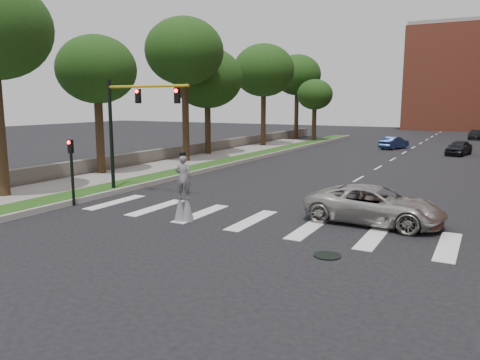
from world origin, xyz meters
TOP-DOWN VIEW (x-y plane):
  - ground_plane at (0.00, 0.00)m, footprint 160.00×160.00m
  - grass_median at (-11.50, 20.00)m, footprint 2.00×60.00m
  - median_curb at (-10.45, 20.00)m, footprint 0.20×60.00m
  - sidewalk_left at (-14.50, 10.00)m, footprint 4.00×60.00m
  - stone_wall at (-17.00, 22.00)m, footprint 0.50×56.00m
  - manhole at (3.00, -2.00)m, footprint 0.90×0.90m
  - traffic_signal at (-9.78, 3.00)m, footprint 5.30×0.23m
  - secondary_signal at (-10.30, -0.50)m, footprint 0.25×0.21m
  - stilt_performer at (-3.82, -0.43)m, footprint 0.82×0.67m
  - suv_crossing at (3.40, 3.00)m, footprint 5.76×2.89m
  - car_near at (4.88, 32.28)m, footprint 2.47×4.38m
  - car_mid at (-1.62, 35.42)m, footprint 2.68×4.22m
  - car_far at (5.60, 53.63)m, footprint 1.77×4.24m
  - tree_1 at (-15.97, 7.13)m, footprint 5.30×5.30m
  - tree_2 at (-14.70, 15.49)m, footprint 6.32×6.32m
  - tree_3 at (-15.98, 20.92)m, footprint 6.53×6.53m
  - tree_4 at (-15.13, 31.24)m, footprint 6.75×6.75m
  - tree_5 at (-15.77, 42.93)m, footprint 6.27×6.27m
  - tree_6 at (-12.01, 39.37)m, footprint 4.38×4.38m

SIDE VIEW (x-z plane):
  - ground_plane at x=0.00m, z-range 0.00..0.00m
  - manhole at x=3.00m, z-range 0.00..0.04m
  - sidewalk_left at x=-14.50m, z-range 0.00..0.18m
  - grass_median at x=-11.50m, z-range 0.00..0.25m
  - median_curb at x=-10.45m, z-range 0.00..0.28m
  - stone_wall at x=-17.00m, z-range 0.00..1.10m
  - car_far at x=5.60m, z-range 0.00..1.23m
  - car_mid at x=-1.62m, z-range 0.00..1.31m
  - car_near at x=4.88m, z-range 0.00..1.40m
  - suv_crossing at x=3.40m, z-range 0.00..1.56m
  - stilt_performer at x=-3.82m, z-range -0.28..2.74m
  - secondary_signal at x=-10.30m, z-range 0.33..3.56m
  - traffic_signal at x=-9.78m, z-range 1.05..7.25m
  - tree_6 at x=-12.01m, z-range 1.93..9.66m
  - tree_1 at x=-15.97m, z-range 2.38..11.76m
  - tree_3 at x=-15.98m, z-range 2.16..12.09m
  - tree_4 at x=-15.13m, z-range 2.73..14.00m
  - tree_5 at x=-15.77m, z-range 2.86..14.00m
  - tree_2 at x=-14.70m, z-range 3.10..14.78m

